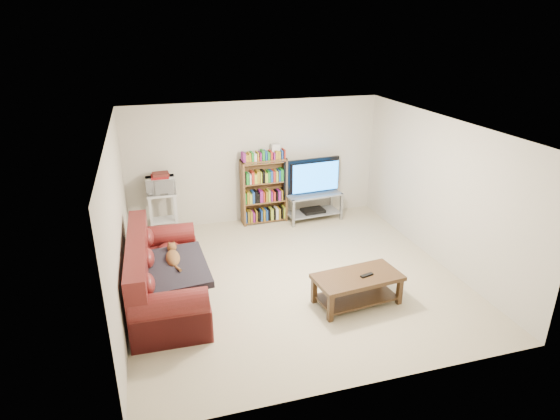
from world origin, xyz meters
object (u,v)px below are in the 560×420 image
object	(u,v)px
sofa	(161,280)
tv_stand	(313,202)
coffee_table	(357,284)
bookshelf	(264,190)

from	to	relation	value
sofa	tv_stand	distance (m)	3.85
coffee_table	bookshelf	xyz separation A→B (m)	(-0.53, 3.25, 0.36)
tv_stand	sofa	bearing A→B (deg)	-149.41
sofa	coffee_table	distance (m)	2.79
coffee_table	bookshelf	size ratio (longest dim) A/B	0.99
sofa	coffee_table	bearing A→B (deg)	-16.03
coffee_table	sofa	bearing A→B (deg)	156.21
sofa	coffee_table	world-z (taller)	sofa
coffee_table	bookshelf	distance (m)	3.31
bookshelf	tv_stand	bearing A→B (deg)	-11.14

